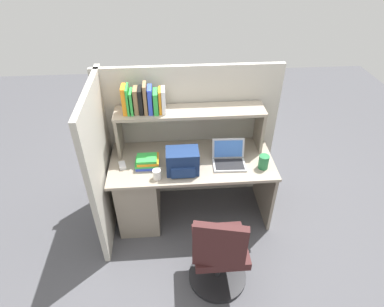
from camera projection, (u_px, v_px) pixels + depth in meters
The scene contains 13 objects.
ground_plane at pixel (192, 212), 3.60m from camera, with size 8.00×8.00×0.00m, color #4C4C51.
desk at pixel (154, 187), 3.33m from camera, with size 1.60×0.70×0.73m.
cubicle_partition_rear at pixel (189, 135), 3.44m from camera, with size 1.84×0.05×1.55m, color #B2ADA0.
cubicle_partition_left at pixel (103, 164), 3.04m from camera, with size 0.05×1.06×1.55m, color #B2ADA0.
overhead_hutch at pixel (190, 119), 3.11m from camera, with size 1.44×0.28×0.45m.
reference_books_on_shelf at pixel (144, 100), 2.95m from camera, with size 0.39×0.19×0.28m.
laptop at pixel (229, 158), 3.10m from camera, with size 0.32×0.27×0.22m.
backpack at pixel (182, 162), 2.96m from camera, with size 0.30×0.23×0.23m.
computer_mouse at pixel (122, 165), 3.07m from camera, with size 0.06×0.10×0.03m, color silver.
paper_cup at pixel (157, 174), 2.92m from camera, with size 0.08×0.08×0.09m, color white.
snack_canister at pixel (264, 162), 3.03m from camera, with size 0.10×0.10×0.14m, color #26723F.
desk_book_stack at pixel (147, 161), 3.06m from camera, with size 0.22×0.19×0.11m.
office_chair at pixel (219, 256), 2.67m from camera, with size 0.52×0.53×0.93m.
Camera 1 is at (-0.19, -2.49, 2.68)m, focal length 30.12 mm.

